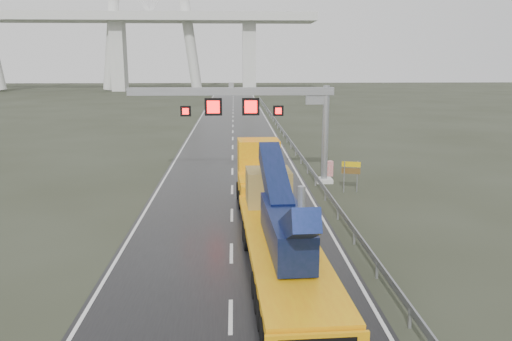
{
  "coord_description": "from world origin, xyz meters",
  "views": [
    {
      "loc": [
        0.19,
        -18.23,
        8.88
      ],
      "look_at": [
        1.33,
        7.74,
        3.2
      ],
      "focal_mm": 35.0,
      "sensor_mm": 36.0,
      "label": 1
    }
  ],
  "objects_px": {
    "heavy_haul_truck": "(271,201)",
    "exit_sign_pair": "(351,170)",
    "sign_gantry": "(260,108)",
    "striped_barrier": "(328,169)"
  },
  "relations": [
    {
      "from": "exit_sign_pair",
      "to": "heavy_haul_truck",
      "type": "bearing_deg",
      "value": -111.0
    },
    {
      "from": "exit_sign_pair",
      "to": "striped_barrier",
      "type": "height_order",
      "value": "exit_sign_pair"
    },
    {
      "from": "sign_gantry",
      "to": "heavy_haul_truck",
      "type": "height_order",
      "value": "sign_gantry"
    },
    {
      "from": "striped_barrier",
      "to": "sign_gantry",
      "type": "bearing_deg",
      "value": -175.76
    },
    {
      "from": "sign_gantry",
      "to": "striped_barrier",
      "type": "xyz_separation_m",
      "value": [
        5.47,
        2.01,
        -5.0
      ]
    },
    {
      "from": "sign_gantry",
      "to": "striped_barrier",
      "type": "height_order",
      "value": "sign_gantry"
    },
    {
      "from": "heavy_haul_truck",
      "to": "exit_sign_pair",
      "type": "bearing_deg",
      "value": 51.63
    },
    {
      "from": "sign_gantry",
      "to": "exit_sign_pair",
      "type": "height_order",
      "value": "sign_gantry"
    },
    {
      "from": "striped_barrier",
      "to": "heavy_haul_truck",
      "type": "bearing_deg",
      "value": -128.26
    },
    {
      "from": "heavy_haul_truck",
      "to": "exit_sign_pair",
      "type": "relative_size",
      "value": 9.25
    }
  ]
}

